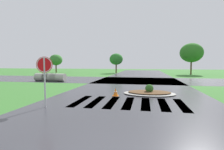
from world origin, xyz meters
TOP-DOWN VIEW (x-y plane):
  - asphalt_roadway at (0.00, 10.00)m, footprint 9.87×80.00m
  - asphalt_cross_road at (0.00, 18.19)m, footprint 90.00×8.89m
  - crosswalk_stripes at (0.00, 5.54)m, footprint 5.85×3.07m
  - stop_sign at (-3.84, 3.84)m, footprint 0.74×0.21m
  - median_island at (1.16, 8.46)m, footprint 3.51×2.38m
  - drainage_pipe_stack at (-10.15, 15.30)m, footprint 3.90×1.17m
  - traffic_cone at (-1.01, 7.38)m, footprint 0.36×0.36m
  - background_treeline at (4.74, 32.32)m, footprint 43.64×5.30m

SIDE VIEW (x-z plane):
  - asphalt_roadway at x=0.00m, z-range 0.00..0.01m
  - asphalt_cross_road at x=0.00m, z-range 0.00..0.01m
  - crosswalk_stripes at x=0.00m, z-range 0.00..0.01m
  - median_island at x=1.16m, z-range -0.22..0.46m
  - traffic_cone at x=-1.01m, z-range -0.01..0.49m
  - drainage_pipe_stack at x=-10.15m, z-range 0.00..0.92m
  - stop_sign at x=-3.84m, z-range 0.59..3.02m
  - background_treeline at x=4.74m, z-range 0.69..6.57m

